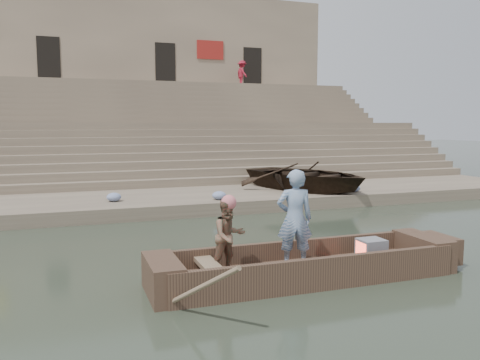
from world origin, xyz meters
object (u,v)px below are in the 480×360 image
main_rowboat (305,273)px  beached_rowboat (306,176)px  pedestrian (242,73)px  rowing_man (229,236)px  standing_man (295,219)px  television (371,250)px

main_rowboat → beached_rowboat: beached_rowboat is taller
main_rowboat → pedestrian: 24.67m
main_rowboat → rowing_man: (-1.39, 0.14, 0.75)m
standing_man → beached_rowboat: (4.27, 7.87, -0.19)m
rowing_man → standing_man: bearing=-14.9°
main_rowboat → rowing_man: rowing_man is taller
beached_rowboat → pedestrian: size_ratio=2.94×
main_rowboat → pedestrian: pedestrian is taller
television → main_rowboat: bearing=180.0°
beached_rowboat → pedestrian: bearing=55.0°
television → beached_rowboat: 8.44m
main_rowboat → standing_man: size_ratio=2.86×
main_rowboat → pedestrian: (6.99, 22.90, 5.91)m
standing_man → television: bearing=-169.5°
standing_man → main_rowboat: bearing=165.6°
standing_man → rowing_man: bearing=12.1°
rowing_man → beached_rowboat: 9.55m
pedestrian → standing_man: bearing=154.8°
television → pedestrian: pedestrian is taller
rowing_man → television: (2.74, -0.14, -0.44)m
standing_man → pedestrian: 24.41m
standing_man → television: 1.68m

